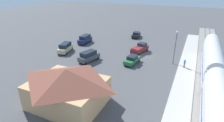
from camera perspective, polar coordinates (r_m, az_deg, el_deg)
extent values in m
plane|color=#4C4C4F|center=(43.11, 9.17, 1.71)|extent=(200.00, 200.00, 0.00)
cube|color=gray|center=(41.98, 27.81, -1.30)|extent=(4.80, 70.00, 0.18)
cube|color=#59544C|center=(41.99, 28.81, -1.28)|extent=(0.10, 70.00, 0.12)
cube|color=#59544C|center=(41.87, 26.88, -0.95)|extent=(0.10, 70.00, 0.12)
cube|color=#B7B2A8|center=(41.80, 22.43, -0.32)|extent=(3.20, 46.00, 0.30)
cube|color=silver|center=(38.67, 28.45, -0.08)|extent=(2.90, 17.92, 3.70)
cube|color=#19389E|center=(38.67, 26.24, -0.13)|extent=(0.04, 16.48, 0.36)
cylinder|color=silver|center=(38.10, 28.95, 2.33)|extent=(2.75, 17.20, 2.76)
cylinder|color=silver|center=(21.27, 30.87, -14.12)|extent=(2.75, 17.20, 2.76)
cube|color=tan|center=(26.11, -13.43, -9.59)|extent=(9.44, 7.54, 3.53)
pyramid|color=brown|center=(24.78, -14.01, -4.35)|extent=(10.24, 8.34, 1.86)
cube|color=#4C3323|center=(29.05, -8.76, -7.19)|extent=(1.10, 0.08, 2.10)
cylinder|color=#333338|center=(38.37, 21.42, -1.30)|extent=(0.22, 0.22, 0.85)
cylinder|color=#2D72B7|center=(38.09, 21.58, -0.30)|extent=(0.36, 0.36, 0.62)
sphere|color=tan|center=(37.93, 21.67, 0.30)|extent=(0.24, 0.24, 0.24)
cube|color=#C6B284|center=(45.70, -14.24, 3.67)|extent=(3.03, 5.22, 1.00)
cube|color=#19232D|center=(45.53, -14.28, 4.84)|extent=(2.47, 3.73, 0.88)
cylinder|color=black|center=(43.91, -14.19, 2.16)|extent=(0.22, 0.68, 0.68)
cylinder|color=black|center=(44.66, -16.19, 2.30)|extent=(0.22, 0.68, 0.68)
cylinder|color=black|center=(47.14, -12.28, 3.81)|extent=(0.22, 0.68, 0.68)
cylinder|color=black|center=(47.84, -14.17, 3.92)|extent=(0.22, 0.68, 0.68)
cube|color=#47494F|center=(39.60, -7.09, 1.15)|extent=(3.04, 5.22, 1.00)
cube|color=#19232D|center=(39.16, -7.32, 2.36)|extent=(2.47, 3.74, 0.88)
cylinder|color=black|center=(41.59, -6.06, 1.57)|extent=(0.22, 0.68, 0.68)
cylinder|color=black|center=(40.49, -4.30, 1.02)|extent=(0.22, 0.68, 0.68)
cylinder|color=black|center=(39.18, -9.90, -0.06)|extent=(0.22, 0.68, 0.68)
cylinder|color=black|center=(38.01, -8.15, -0.70)|extent=(0.22, 0.68, 0.68)
cube|color=maroon|center=(44.56, 8.56, 3.63)|extent=(3.17, 5.71, 0.92)
cube|color=#19232D|center=(45.13, 9.29, 5.02)|extent=(2.08, 2.08, 0.84)
cylinder|color=black|center=(46.88, 8.95, 4.01)|extent=(0.22, 0.76, 0.76)
cylinder|color=black|center=(46.12, 10.80, 3.55)|extent=(0.22, 0.76, 0.76)
cylinder|color=black|center=(43.39, 6.11, 2.57)|extent=(0.22, 0.76, 0.76)
cylinder|color=black|center=(42.57, 8.05, 2.05)|extent=(0.22, 0.76, 0.76)
cube|color=maroon|center=(43.60, 7.97, 4.00)|extent=(2.51, 3.32, 0.20)
cube|color=black|center=(57.06, 7.48, 7.96)|extent=(2.20, 4.63, 0.76)
cube|color=#19232D|center=(56.88, 7.52, 8.63)|extent=(1.79, 2.28, 0.64)
cylinder|color=black|center=(55.40, 7.86, 7.06)|extent=(0.22, 0.68, 0.68)
cylinder|color=black|center=(55.74, 6.25, 7.24)|extent=(0.22, 0.68, 0.68)
cylinder|color=black|center=(58.60, 8.61, 7.92)|extent=(0.22, 0.68, 0.68)
cylinder|color=black|center=(58.93, 7.08, 8.09)|extent=(0.22, 0.68, 0.68)
cube|color=#236638|center=(38.31, 6.26, 0.22)|extent=(2.41, 4.70, 0.76)
cube|color=#19232D|center=(38.04, 6.30, 1.19)|extent=(1.89, 2.35, 0.64)
cylinder|color=black|center=(40.19, 6.30, 0.77)|extent=(0.22, 0.68, 0.68)
cylinder|color=black|center=(39.58, 8.37, 0.29)|extent=(0.22, 0.68, 0.68)
cylinder|color=black|center=(37.40, 3.97, -0.92)|extent=(0.22, 0.68, 0.68)
cylinder|color=black|center=(36.74, 6.17, -1.47)|extent=(0.22, 0.68, 0.68)
cube|color=navy|center=(51.67, -8.37, 6.41)|extent=(2.21, 4.99, 1.00)
cube|color=#19232D|center=(51.53, -8.35, 7.46)|extent=(1.90, 3.51, 0.88)
cylinder|color=black|center=(49.84, -8.55, 5.16)|extent=(0.22, 0.68, 0.68)
cylinder|color=black|center=(50.70, -10.25, 5.36)|extent=(0.22, 0.68, 0.68)
cylinder|color=black|center=(52.99, -6.51, 6.37)|extent=(0.22, 0.68, 0.68)
cylinder|color=black|center=(53.80, -8.14, 6.55)|extent=(0.22, 0.68, 0.68)
cylinder|color=#515156|center=(39.10, 18.88, 3.56)|extent=(0.16, 0.16, 6.54)
sphere|color=#EAE5C6|center=(38.15, 19.55, 8.44)|extent=(0.44, 0.44, 0.44)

